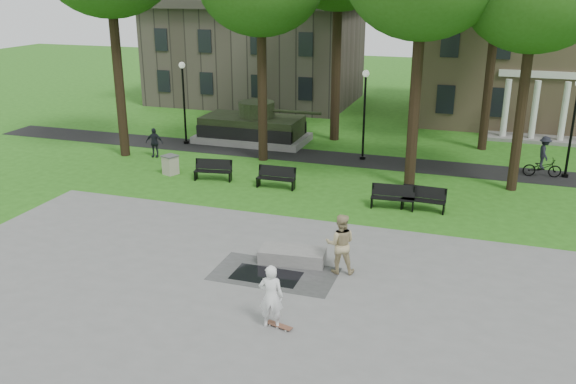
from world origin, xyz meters
name	(u,v)px	position (x,y,z in m)	size (l,w,h in m)	color
ground	(277,248)	(0.00, 0.00, 0.00)	(120.00, 120.00, 0.00)	#286016
plaza	(219,317)	(0.00, -5.00, 0.01)	(22.00, 16.00, 0.02)	gray
footpath	(352,160)	(0.00, 12.00, 0.01)	(44.00, 2.60, 0.01)	black
building_right	(548,55)	(10.00, 26.00, 4.34)	(17.00, 12.00, 8.60)	#9E8460
building_left	(257,55)	(-11.00, 26.50, 3.60)	(15.00, 10.00, 7.20)	#4C443D
lamp_left	(184,96)	(-10.00, 12.30, 2.79)	(0.36, 0.36, 4.73)	black
lamp_mid	(364,108)	(0.50, 12.30, 2.79)	(0.36, 0.36, 4.73)	black
lamp_right	(573,121)	(10.50, 12.30, 2.79)	(0.36, 0.36, 4.73)	black
tank_monument	(253,127)	(-6.46, 14.00, 0.86)	(7.45, 3.40, 2.40)	gray
puddle	(266,276)	(0.39, -2.18, 0.02)	(2.20, 1.20, 0.00)	black
concrete_block	(293,255)	(0.88, -0.91, 0.24)	(2.20, 1.00, 0.45)	gray
skateboard	(279,326)	(1.81, -4.98, 0.06)	(0.78, 0.20, 0.07)	brown
skateboarder	(271,297)	(1.59, -5.01, 0.95)	(0.68, 0.44, 1.85)	white
friend_watching	(340,244)	(2.57, -1.17, 1.02)	(0.98, 0.76, 2.01)	tan
pedestrian_walker	(154,142)	(-10.28, 9.20, 0.80)	(0.93, 0.39, 1.60)	black
cyclist	(543,160)	(9.41, 12.01, 0.82)	(1.85, 1.08, 2.01)	black
park_bench_0	(214,169)	(-5.51, 6.50, 0.52)	(1.85, 0.81, 1.00)	black
park_bench_1	(276,177)	(-2.28, 6.37, 0.52)	(1.81, 0.55, 1.00)	black
park_bench_2	(393,196)	(3.23, 5.37, 0.52)	(1.83, 0.65, 1.00)	black
park_bench_3	(424,198)	(4.48, 5.54, 0.52)	(1.82, 0.61, 1.00)	black
trash_bin	(170,165)	(-7.92, 6.67, 0.49)	(0.86, 0.86, 0.96)	#B4AD94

